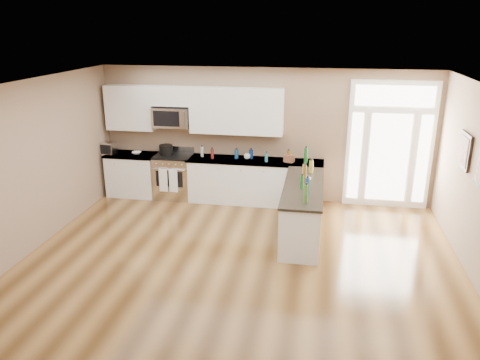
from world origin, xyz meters
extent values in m
plane|color=#4C3115|center=(0.00, 0.00, 0.00)|extent=(8.00, 8.00, 0.00)
plane|color=#8B7158|center=(0.00, 4.00, 1.40)|extent=(7.00, 0.00, 7.00)
plane|color=white|center=(0.00, 0.00, 2.80)|extent=(8.00, 8.00, 0.00)
cube|color=white|center=(-2.87, 3.69, 0.45)|extent=(1.06, 0.62, 0.90)
cube|color=black|center=(-2.87, 3.69, 0.05)|extent=(1.02, 0.52, 0.10)
cube|color=black|center=(-2.87, 3.69, 0.92)|extent=(1.10, 0.66, 0.04)
cube|color=white|center=(-0.16, 3.69, 0.45)|extent=(2.81, 0.62, 0.90)
cube|color=black|center=(-0.16, 3.69, 0.05)|extent=(2.77, 0.52, 0.10)
cube|color=black|center=(-0.16, 3.69, 0.92)|extent=(2.85, 0.66, 0.04)
cube|color=white|center=(0.93, 2.24, 0.45)|extent=(0.65, 2.28, 0.90)
cube|color=black|center=(0.93, 2.24, 0.05)|extent=(0.61, 2.18, 0.10)
cube|color=black|center=(0.93, 2.24, 0.92)|extent=(0.69, 2.32, 0.04)
cube|color=white|center=(-2.88, 3.83, 1.93)|extent=(1.04, 0.33, 0.95)
cube|color=white|center=(-0.57, 3.83, 1.93)|extent=(1.94, 0.33, 0.95)
cube|color=white|center=(-1.95, 3.83, 2.20)|extent=(0.82, 0.33, 0.40)
cube|color=silver|center=(-1.95, 3.80, 1.76)|extent=(0.78, 0.40, 0.42)
cube|color=black|center=(-2.01, 3.59, 1.76)|extent=(0.56, 0.01, 0.32)
cube|color=white|center=(2.55, 3.96, 1.30)|extent=(1.70, 0.08, 2.60)
cube|color=white|center=(2.55, 3.91, 1.05)|extent=(0.78, 0.02, 1.80)
cube|color=white|center=(1.89, 3.91, 1.05)|extent=(0.22, 0.02, 1.80)
cube|color=white|center=(3.21, 3.91, 1.05)|extent=(0.22, 0.02, 1.80)
cube|color=white|center=(2.55, 3.91, 2.30)|extent=(1.50, 0.02, 0.40)
cube|color=black|center=(3.47, 2.20, 1.70)|extent=(0.04, 0.58, 0.58)
cube|color=brown|center=(3.45, 2.20, 1.70)|extent=(0.01, 0.46, 0.46)
cube|color=silver|center=(-1.93, 3.69, 0.46)|extent=(0.79, 0.65, 0.92)
cube|color=black|center=(-1.93, 3.69, 0.94)|extent=(0.79, 0.60, 0.03)
cube|color=silver|center=(-1.93, 3.99, 1.01)|extent=(0.79, 0.04, 0.14)
cube|color=black|center=(-1.93, 3.36, 0.52)|extent=(0.58, 0.01, 0.34)
cylinder|color=silver|center=(-1.93, 3.34, 0.74)|extent=(0.70, 0.02, 0.02)
cube|color=white|center=(-2.05, 3.33, 0.50)|extent=(0.18, 0.02, 0.50)
cube|color=white|center=(-1.83, 3.33, 0.50)|extent=(0.18, 0.02, 0.50)
cylinder|color=black|center=(-2.10, 3.74, 1.06)|extent=(0.37, 0.37, 0.22)
cube|color=silver|center=(-3.35, 3.58, 1.08)|extent=(0.34, 0.28, 0.27)
cube|color=brown|center=(0.56, 3.65, 1.02)|extent=(0.23, 0.20, 0.16)
imported|color=white|center=(-2.76, 3.70, 0.96)|extent=(0.23, 0.23, 0.05)
imported|color=white|center=(0.97, 2.53, 0.97)|extent=(0.18, 0.18, 0.05)
imported|color=white|center=(-0.33, 3.74, 0.99)|extent=(0.17, 0.17, 0.10)
cylinder|color=#19591E|center=(0.90, 3.64, 1.10)|extent=(0.08, 0.08, 0.32)
cylinder|color=navy|center=(-0.55, 3.74, 1.03)|extent=(0.08, 0.08, 0.19)
cylinder|color=brown|center=(0.55, 3.65, 1.06)|extent=(0.07, 0.07, 0.24)
cylinder|color=olive|center=(1.03, 3.00, 1.06)|extent=(0.08, 0.08, 0.24)
cylinder|color=#26727F|center=(0.10, 3.60, 1.03)|extent=(0.07, 0.07, 0.18)
cylinder|color=#591919|center=(-1.05, 3.64, 1.04)|extent=(0.06, 0.06, 0.20)
cylinder|color=#B2B2B7|center=(-1.30, 3.75, 1.05)|extent=(0.06, 0.06, 0.21)
cylinder|color=navy|center=(-0.25, 3.79, 1.03)|extent=(0.09, 0.09, 0.18)
cylinder|color=#3F7226|center=(0.99, 1.40, 1.09)|extent=(0.06, 0.06, 0.30)
cylinder|color=#19591E|center=(0.90, 2.05, 1.06)|extent=(0.06, 0.06, 0.24)
cylinder|color=navy|center=(1.00, 1.70, 1.10)|extent=(0.07, 0.07, 0.32)
cylinder|color=brown|center=(0.93, 2.35, 1.10)|extent=(0.06, 0.06, 0.32)
cylinder|color=olive|center=(0.91, 2.70, 1.06)|extent=(0.07, 0.07, 0.25)
camera|label=1|loc=(1.18, -5.58, 3.65)|focal=35.00mm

